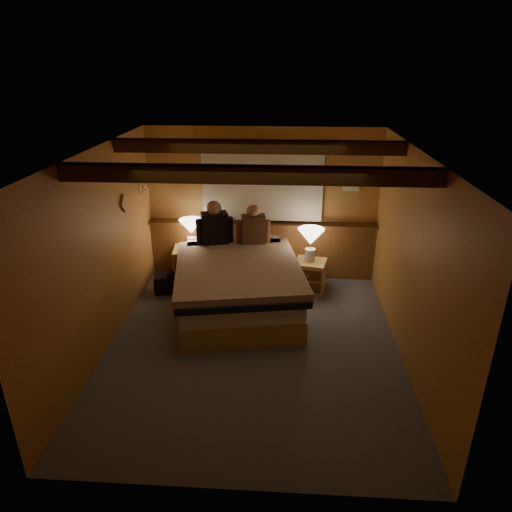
# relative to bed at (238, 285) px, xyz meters

# --- Properties ---
(floor) EXTENTS (4.20, 4.20, 0.00)m
(floor) POSITION_rel_bed_xyz_m (0.28, -0.91, -0.38)
(floor) COLOR #535A63
(floor) RESTS_ON ground
(ceiling) EXTENTS (4.20, 4.20, 0.00)m
(ceiling) POSITION_rel_bed_xyz_m (0.28, -0.91, 2.02)
(ceiling) COLOR tan
(ceiling) RESTS_ON wall_back
(wall_back) EXTENTS (3.60, 0.00, 3.60)m
(wall_back) POSITION_rel_bed_xyz_m (0.28, 1.19, 0.82)
(wall_back) COLOR #C38446
(wall_back) RESTS_ON floor
(wall_left) EXTENTS (0.00, 4.20, 4.20)m
(wall_left) POSITION_rel_bed_xyz_m (-1.52, -0.91, 0.82)
(wall_left) COLOR #C38446
(wall_left) RESTS_ON floor
(wall_right) EXTENTS (0.00, 4.20, 4.20)m
(wall_right) POSITION_rel_bed_xyz_m (2.08, -0.91, 0.82)
(wall_right) COLOR #C38446
(wall_right) RESTS_ON floor
(wall_front) EXTENTS (3.60, 0.00, 3.60)m
(wall_front) POSITION_rel_bed_xyz_m (0.28, -3.01, 0.82)
(wall_front) COLOR #C38446
(wall_front) RESTS_ON floor
(wainscot) EXTENTS (3.60, 0.23, 0.94)m
(wainscot) POSITION_rel_bed_xyz_m (0.28, 1.12, 0.10)
(wainscot) COLOR brown
(wainscot) RESTS_ON wall_back
(curtain_window) EXTENTS (2.18, 0.09, 1.11)m
(curtain_window) POSITION_rel_bed_xyz_m (0.28, 1.12, 1.14)
(curtain_window) COLOR #442A11
(curtain_window) RESTS_ON wall_back
(ceiling_beams) EXTENTS (3.60, 1.65, 0.16)m
(ceiling_beams) POSITION_rel_bed_xyz_m (0.28, -0.76, 1.93)
(ceiling_beams) COLOR #442A11
(ceiling_beams) RESTS_ON ceiling
(coat_rail) EXTENTS (0.05, 0.55, 0.24)m
(coat_rail) POSITION_rel_bed_xyz_m (-1.44, 0.66, 1.29)
(coat_rail) COLOR silver
(coat_rail) RESTS_ON wall_left
(framed_print) EXTENTS (0.30, 0.04, 0.25)m
(framed_print) POSITION_rel_bed_xyz_m (1.63, 1.17, 1.17)
(framed_print) COLOR tan
(framed_print) RESTS_ON wall_back
(bed) EXTENTS (1.98, 2.40, 0.73)m
(bed) POSITION_rel_bed_xyz_m (0.00, 0.00, 0.00)
(bed) COLOR tan
(bed) RESTS_ON floor
(nightstand_left) EXTENTS (0.56, 0.52, 0.57)m
(nightstand_left) POSITION_rel_bed_xyz_m (-0.84, 0.83, -0.10)
(nightstand_left) COLOR tan
(nightstand_left) RESTS_ON floor
(nightstand_right) EXTENTS (0.52, 0.49, 0.49)m
(nightstand_right) POSITION_rel_bed_xyz_m (1.04, 0.63, -0.13)
(nightstand_right) COLOR tan
(nightstand_right) RESTS_ON floor
(lamp_left) EXTENTS (0.36, 0.36, 0.47)m
(lamp_left) POSITION_rel_bed_xyz_m (-0.81, 0.86, 0.52)
(lamp_left) COLOR silver
(lamp_left) RESTS_ON nightstand_left
(lamp_right) EXTENTS (0.39, 0.39, 0.51)m
(lamp_right) POSITION_rel_bed_xyz_m (1.03, 0.64, 0.47)
(lamp_right) COLOR silver
(lamp_right) RESTS_ON nightstand_right
(person_left) EXTENTS (0.55, 0.33, 0.69)m
(person_left) POSITION_rel_bed_xyz_m (-0.42, 0.70, 0.62)
(person_left) COLOR black
(person_left) RESTS_ON bed
(person_right) EXTENTS (0.51, 0.25, 0.63)m
(person_right) POSITION_rel_bed_xyz_m (0.17, 0.75, 0.59)
(person_right) COLOR #4F331F
(person_right) RESTS_ON bed
(duffel_bag) EXTENTS (0.53, 0.40, 0.34)m
(duffel_bag) POSITION_rel_bed_xyz_m (-1.11, 0.47, -0.23)
(duffel_bag) COLOR black
(duffel_bag) RESTS_ON floor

